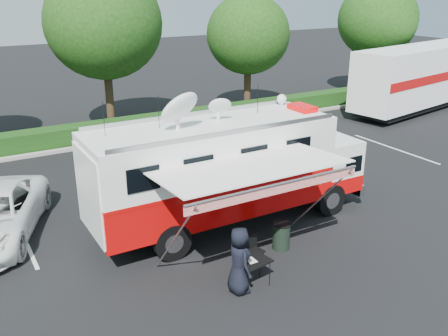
{
  "coord_description": "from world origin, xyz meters",
  "views": [
    {
      "loc": [
        -8.15,
        -13.5,
        7.93
      ],
      "look_at": [
        0.0,
        0.5,
        1.9
      ],
      "focal_mm": 40.0,
      "sensor_mm": 36.0,
      "label": 1
    }
  ],
  "objects_px": {
    "command_truck": "(229,169)",
    "semi_trailer": "(427,75)",
    "trash_bin": "(281,236)",
    "folding_table": "(254,262)"
  },
  "relations": [
    {
      "from": "folding_table",
      "to": "semi_trailer",
      "type": "bearing_deg",
      "value": 28.86
    },
    {
      "from": "command_truck",
      "to": "semi_trailer",
      "type": "relative_size",
      "value": 0.72
    },
    {
      "from": "folding_table",
      "to": "trash_bin",
      "type": "bearing_deg",
      "value": 34.13
    },
    {
      "from": "trash_bin",
      "to": "semi_trailer",
      "type": "height_order",
      "value": "semi_trailer"
    },
    {
      "from": "folding_table",
      "to": "semi_trailer",
      "type": "height_order",
      "value": "semi_trailer"
    },
    {
      "from": "folding_table",
      "to": "semi_trailer",
      "type": "relative_size",
      "value": 0.07
    },
    {
      "from": "command_truck",
      "to": "semi_trailer",
      "type": "height_order",
      "value": "command_truck"
    },
    {
      "from": "command_truck",
      "to": "folding_table",
      "type": "distance_m",
      "value": 4.08
    },
    {
      "from": "trash_bin",
      "to": "command_truck",
      "type": "bearing_deg",
      "value": 102.85
    },
    {
      "from": "command_truck",
      "to": "semi_trailer",
      "type": "distance_m",
      "value": 21.76
    }
  ]
}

